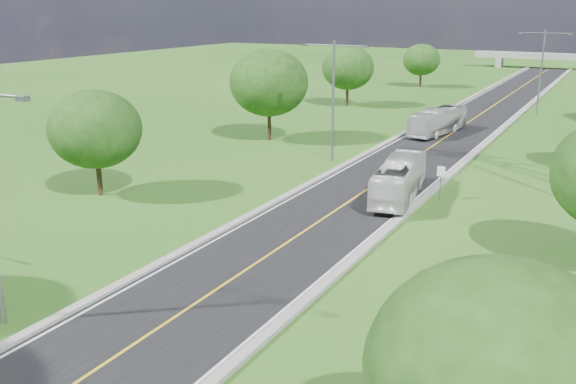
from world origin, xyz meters
name	(u,v)px	position (x,y,z in m)	size (l,w,h in m)	color
ground	(448,136)	(0.00, 60.00, 0.00)	(260.00, 260.00, 0.00)	#245818
road	(462,127)	(0.00, 66.00, 0.03)	(8.00, 150.00, 0.06)	black
curb_left	(424,123)	(-4.25, 66.00, 0.11)	(0.50, 150.00, 0.22)	gray
curb_right	(503,129)	(4.25, 66.00, 0.11)	(0.50, 150.00, 0.22)	gray
speed_limit_sign	(441,177)	(5.20, 37.98, 1.60)	(0.55, 0.09, 2.40)	slate
overpass	(550,57)	(0.00, 140.00, 2.41)	(30.00, 3.00, 3.20)	gray
streetlight_mid_left	(333,91)	(-6.00, 45.00, 5.94)	(5.90, 0.25, 10.00)	slate
streetlight_far_right	(542,65)	(6.00, 78.00, 5.94)	(5.90, 0.25, 10.00)	slate
tree_lb	(95,129)	(-16.00, 28.00, 4.64)	(6.30, 6.30, 7.33)	black
tree_lc	(269,83)	(-15.00, 50.00, 5.58)	(7.56, 7.56, 8.79)	black
tree_ld	(348,68)	(-17.00, 74.00, 4.95)	(6.72, 6.72, 7.82)	black
tree_le	(421,60)	(-14.50, 98.00, 4.33)	(5.88, 5.88, 6.84)	black
tree_ra	(500,374)	(14.00, 10.00, 4.64)	(6.30, 6.30, 7.33)	black
bus_outbound	(399,179)	(2.65, 36.93, 1.40)	(2.26, 9.65, 2.69)	silver
bus_inbound	(438,121)	(-1.22, 60.51, 1.39)	(2.24, 9.55, 2.66)	beige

